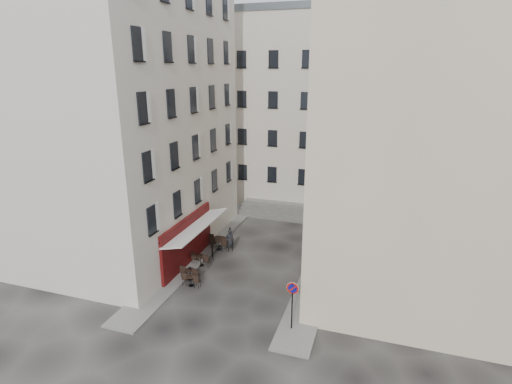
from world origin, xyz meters
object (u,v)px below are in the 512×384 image
at_px(bistro_table_a, 191,280).
at_px(pedestrian, 230,240).
at_px(no_parking_sign, 292,297).
at_px(bistro_table_b, 190,273).

xyz_separation_m(bistro_table_a, pedestrian, (0.47, 5.48, 0.43)).
height_order(no_parking_sign, bistro_table_b, no_parking_sign).
xyz_separation_m(no_parking_sign, pedestrian, (-6.59, 7.89, -1.13)).
distance_m(no_parking_sign, bistro_table_b, 8.24).
bearing_deg(bistro_table_a, pedestrian, 85.14).
bearing_deg(bistro_table_b, pedestrian, 79.51).
distance_m(no_parking_sign, pedestrian, 10.34).
bearing_deg(bistro_table_b, no_parking_sign, -22.55).
height_order(bistro_table_a, pedestrian, pedestrian).
distance_m(bistro_table_a, pedestrian, 5.51).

